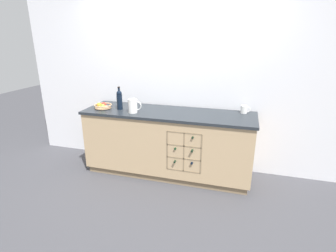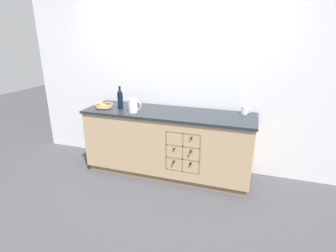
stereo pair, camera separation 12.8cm
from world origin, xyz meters
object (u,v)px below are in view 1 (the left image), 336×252
(standing_wine_bottle, at_px, (119,99))
(fruit_bowl, at_px, (103,106))
(white_pitcher, at_px, (133,106))
(ceramic_mug, at_px, (244,109))

(standing_wine_bottle, bearing_deg, fruit_bowl, -173.17)
(fruit_bowl, relative_size, white_pitcher, 1.34)
(standing_wine_bottle, bearing_deg, ceramic_mug, 9.62)
(fruit_bowl, relative_size, standing_wine_bottle, 0.79)
(fruit_bowl, height_order, standing_wine_bottle, standing_wine_bottle)
(fruit_bowl, bearing_deg, white_pitcher, -8.77)
(white_pitcher, height_order, standing_wine_bottle, standing_wine_bottle)
(white_pitcher, distance_m, ceramic_mug, 1.45)
(ceramic_mug, bearing_deg, fruit_bowl, -170.74)
(white_pitcher, distance_m, standing_wine_bottle, 0.27)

